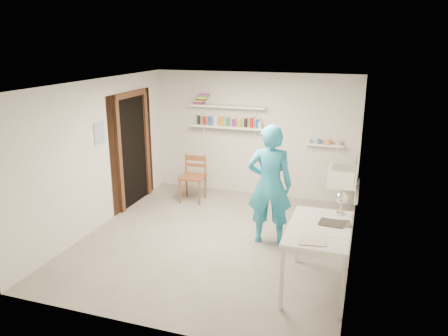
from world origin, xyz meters
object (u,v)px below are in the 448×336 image
(belfast_sink, at_px, (343,176))
(man, at_px, (270,185))
(wooden_chair, at_px, (193,177))
(work_table, at_px, (318,258))
(desk_lamp, at_px, (342,198))
(wall_clock, at_px, (276,162))

(belfast_sink, distance_m, man, 1.80)
(wooden_chair, height_order, work_table, wooden_chair)
(belfast_sink, xyz_separation_m, wooden_chair, (-2.73, -0.23, -0.22))
(man, bearing_deg, wooden_chair, -44.72)
(work_table, xyz_separation_m, desk_lamp, (0.20, 0.50, 0.63))
(wall_clock, xyz_separation_m, wooden_chair, (-1.80, 1.05, -0.74))
(man, relative_size, desk_lamp, 11.82)
(belfast_sink, xyz_separation_m, work_table, (-0.11, -2.59, -0.29))
(belfast_sink, height_order, desk_lamp, desk_lamp)
(work_table, bearing_deg, wall_clock, 122.28)
(wooden_chair, height_order, desk_lamp, desk_lamp)
(wall_clock, relative_size, wooden_chair, 0.34)
(belfast_sink, bearing_deg, wall_clock, -126.13)
(wall_clock, height_order, wooden_chair, wall_clock)
(belfast_sink, relative_size, work_table, 0.48)
(wall_clock, height_order, desk_lamp, wall_clock)
(desk_lamp, bearing_deg, work_table, -112.42)
(wooden_chair, bearing_deg, desk_lamp, -36.49)
(belfast_sink, bearing_deg, wooden_chair, -175.25)
(belfast_sink, height_order, work_table, belfast_sink)
(desk_lamp, bearing_deg, man, 150.87)
(belfast_sink, xyz_separation_m, wall_clock, (-0.94, -1.28, 0.52))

